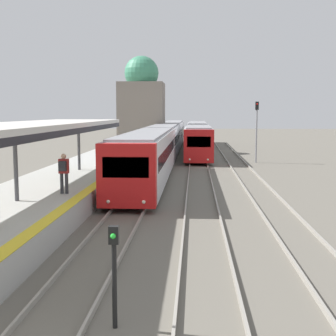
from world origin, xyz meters
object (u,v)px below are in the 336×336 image
at_px(person_on_platform, 64,170).
at_px(train_far, 198,136).
at_px(train_near, 165,139).
at_px(signal_mast_far, 257,125).
at_px(signal_post_near, 114,266).

relative_size(person_on_platform, train_far, 0.05).
bearing_deg(train_near, signal_mast_far, -28.90).
height_order(person_on_platform, train_near, train_near).
bearing_deg(person_on_platform, train_near, 84.54).
distance_m(person_on_platform, train_far, 34.69).
bearing_deg(train_near, signal_post_near, -87.94).
xyz_separation_m(train_far, signal_post_near, (-1.91, -44.12, -0.42)).
bearing_deg(signal_mast_far, train_far, 111.58).
distance_m(train_near, train_far, 8.63).
bearing_deg(train_far, signal_post_near, -92.48).
relative_size(person_on_platform, signal_post_near, 0.79).
bearing_deg(signal_post_near, person_on_platform, 110.99).
xyz_separation_m(person_on_platform, train_near, (2.50, 26.20, -0.21)).
height_order(person_on_platform, signal_post_near, person_on_platform).
height_order(train_far, signal_post_near, train_far).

